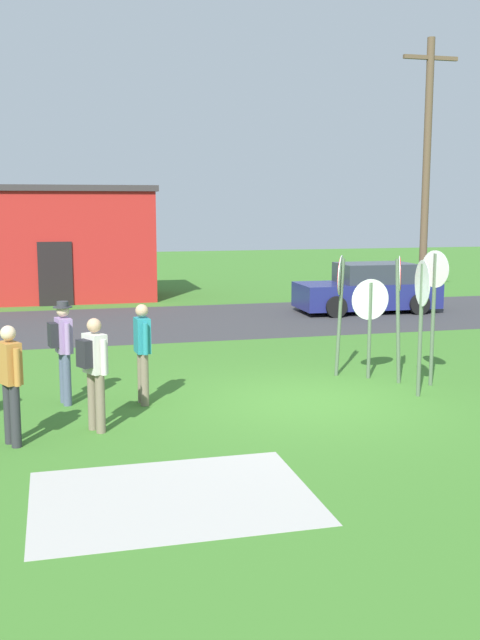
{
  "coord_description": "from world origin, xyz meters",
  "views": [
    {
      "loc": [
        -4.0,
        -11.57,
        3.33
      ],
      "look_at": [
        -0.84,
        0.91,
        1.3
      ],
      "focal_mm": 41.59,
      "sensor_mm": 36.0,
      "label": 1
    }
  ],
  "objects_px": {
    "stop_sign_rear_left": "(434,295)",
    "person_near_signs": "(142,348)",
    "person_in_blue": "(10,379)",
    "person_holding_notes": "(63,345)",
    "utility_pole": "(426,170)",
    "person_on_left": "(94,366)",
    "stop_sign_far_back": "(399,299)",
    "stop_sign_leaning_left": "(370,311)",
    "stop_sign_low_front": "(422,303)",
    "stop_sign_nearest": "(340,294)",
    "parked_car_on_street": "(368,290)"
  },
  "relations": [
    {
      "from": "stop_sign_rear_left",
      "to": "person_on_left",
      "type": "xyz_separation_m",
      "value": [
        -6.18,
        -1.32,
        -0.69
      ]
    },
    {
      "from": "stop_sign_nearest",
      "to": "stop_sign_far_back",
      "type": "bearing_deg",
      "value": -44.54
    },
    {
      "from": "parked_car_on_street",
      "to": "person_holding_notes",
      "type": "relative_size",
      "value": 2.49
    },
    {
      "from": "person_near_signs",
      "to": "person_in_blue",
      "type": "relative_size",
      "value": 1.0
    },
    {
      "from": "utility_pole",
      "to": "person_in_blue",
      "type": "xyz_separation_m",
      "value": [
        -12.08,
        -11.05,
        -3.4
      ]
    },
    {
      "from": "stop_sign_far_back",
      "to": "person_in_blue",
      "type": "xyz_separation_m",
      "value": [
        -6.79,
        -2.02,
        -0.64
      ]
    },
    {
      "from": "parked_car_on_street",
      "to": "stop_sign_leaning_left",
      "type": "distance_m",
      "value": 9.0
    },
    {
      "from": "utility_pole",
      "to": "stop_sign_low_front",
      "type": "relative_size",
      "value": 3.5
    },
    {
      "from": "utility_pole",
      "to": "person_on_left",
      "type": "relative_size",
      "value": 4.93
    },
    {
      "from": "stop_sign_far_back",
      "to": "person_on_left",
      "type": "height_order",
      "value": "stop_sign_far_back"
    },
    {
      "from": "stop_sign_leaning_left",
      "to": "person_near_signs",
      "type": "height_order",
      "value": "stop_sign_leaning_left"
    },
    {
      "from": "stop_sign_nearest",
      "to": "person_on_left",
      "type": "height_order",
      "value": "stop_sign_nearest"
    },
    {
      "from": "stop_sign_rear_left",
      "to": "person_in_blue",
      "type": "distance_m",
      "value": 7.55
    },
    {
      "from": "utility_pole",
      "to": "stop_sign_rear_left",
      "type": "relative_size",
      "value": 3.34
    },
    {
      "from": "utility_pole",
      "to": "person_near_signs",
      "type": "distance_m",
      "value": 14.15
    },
    {
      "from": "stop_sign_far_back",
      "to": "utility_pole",
      "type": "bearing_deg",
      "value": 59.68
    },
    {
      "from": "person_near_signs",
      "to": "parked_car_on_street",
      "type": "bearing_deg",
      "value": 48.17
    },
    {
      "from": "stop_sign_nearest",
      "to": "stop_sign_low_front",
      "type": "xyz_separation_m",
      "value": [
        0.77,
        -1.8,
        0.02
      ]
    },
    {
      "from": "person_on_left",
      "to": "stop_sign_rear_left",
      "type": "bearing_deg",
      "value": 12.1
    },
    {
      "from": "person_in_blue",
      "to": "stop_sign_nearest",
      "type": "bearing_deg",
      "value": 25.44
    },
    {
      "from": "stop_sign_far_back",
      "to": "person_in_blue",
      "type": "height_order",
      "value": "stop_sign_far_back"
    },
    {
      "from": "person_near_signs",
      "to": "utility_pole",
      "type": "bearing_deg",
      "value": 42.9
    },
    {
      "from": "person_holding_notes",
      "to": "parked_car_on_street",
      "type": "bearing_deg",
      "value": 42.94
    },
    {
      "from": "person_near_signs",
      "to": "person_in_blue",
      "type": "xyz_separation_m",
      "value": [
        -2.02,
        -1.71,
        0.0
      ]
    },
    {
      "from": "utility_pole",
      "to": "stop_sign_far_back",
      "type": "relative_size",
      "value": 3.5
    },
    {
      "from": "utility_pole",
      "to": "stop_sign_nearest",
      "type": "bearing_deg",
      "value": -126.66
    },
    {
      "from": "stop_sign_low_front",
      "to": "person_near_signs",
      "type": "distance_m",
      "value": 4.81
    },
    {
      "from": "stop_sign_leaning_left",
      "to": "person_near_signs",
      "type": "relative_size",
      "value": 1.13
    },
    {
      "from": "utility_pole",
      "to": "stop_sign_leaning_left",
      "type": "bearing_deg",
      "value": -123.39
    },
    {
      "from": "stop_sign_far_back",
      "to": "person_near_signs",
      "type": "xyz_separation_m",
      "value": [
        -4.78,
        -0.31,
        -0.64
      ]
    },
    {
      "from": "utility_pole",
      "to": "person_on_left",
      "type": "distance_m",
      "value": 15.65
    },
    {
      "from": "stop_sign_nearest",
      "to": "stop_sign_rear_left",
      "type": "height_order",
      "value": "stop_sign_rear_left"
    },
    {
      "from": "stop_sign_leaning_left",
      "to": "person_near_signs",
      "type": "distance_m",
      "value": 4.51
    },
    {
      "from": "stop_sign_nearest",
      "to": "person_in_blue",
      "type": "bearing_deg",
      "value": -154.56
    },
    {
      "from": "utility_pole",
      "to": "stop_sign_nearest",
      "type": "relative_size",
      "value": 3.54
    },
    {
      "from": "stop_sign_rear_left",
      "to": "person_near_signs",
      "type": "bearing_deg",
      "value": 179.82
    },
    {
      "from": "stop_sign_low_front",
      "to": "person_holding_notes",
      "type": "distance_m",
      "value": 6.11
    },
    {
      "from": "person_holding_notes",
      "to": "stop_sign_leaning_left",
      "type": "bearing_deg",
      "value": 4.84
    },
    {
      "from": "stop_sign_nearest",
      "to": "person_near_signs",
      "type": "height_order",
      "value": "stop_sign_nearest"
    },
    {
      "from": "parked_car_on_street",
      "to": "stop_sign_rear_left",
      "type": "xyz_separation_m",
      "value": [
        -2.75,
        -9.02,
        0.99
      ]
    },
    {
      "from": "utility_pole",
      "to": "person_holding_notes",
      "type": "relative_size",
      "value": 4.8
    },
    {
      "from": "utility_pole",
      "to": "stop_sign_low_front",
      "type": "distance_m",
      "value": 11.67
    },
    {
      "from": "utility_pole",
      "to": "stop_sign_far_back",
      "type": "height_order",
      "value": "utility_pole"
    },
    {
      "from": "parked_car_on_street",
      "to": "stop_sign_rear_left",
      "type": "distance_m",
      "value": 9.48
    },
    {
      "from": "stop_sign_leaning_left",
      "to": "person_in_blue",
      "type": "xyz_separation_m",
      "value": [
        -6.44,
        -2.5,
        -0.35
      ]
    },
    {
      "from": "stop_sign_far_back",
      "to": "stop_sign_leaning_left",
      "type": "bearing_deg",
      "value": 126.07
    },
    {
      "from": "stop_sign_nearest",
      "to": "person_holding_notes",
      "type": "xyz_separation_m",
      "value": [
        -5.23,
        -0.82,
        -0.6
      ]
    },
    {
      "from": "stop_sign_leaning_left",
      "to": "person_near_signs",
      "type": "bearing_deg",
      "value": -169.79
    },
    {
      "from": "stop_sign_leaning_left",
      "to": "person_in_blue",
      "type": "distance_m",
      "value": 6.92
    },
    {
      "from": "person_holding_notes",
      "to": "person_near_signs",
      "type": "height_order",
      "value": "person_holding_notes"
    }
  ]
}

